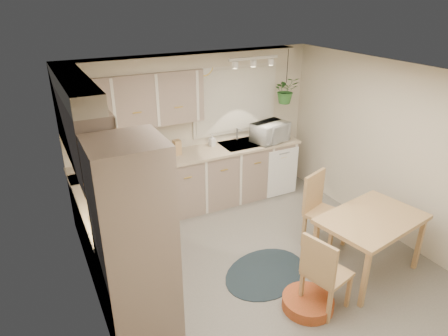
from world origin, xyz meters
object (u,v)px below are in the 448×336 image
at_px(braided_rug, 266,273).
at_px(microwave, 270,130).
at_px(chair_back, 326,213).
at_px(pet_bed, 308,303).
at_px(chair_left, 327,271).
at_px(dining_table, 368,245).

xyz_separation_m(braided_rug, microwave, (1.21, 1.84, 1.13)).
bearing_deg(braided_rug, chair_back, 8.46).
distance_m(pet_bed, microwave, 2.98).
distance_m(chair_left, chair_back, 1.18).
height_order(dining_table, braided_rug, dining_table).
distance_m(braided_rug, pet_bed, 0.71).
xyz_separation_m(chair_left, braided_rug, (-0.27, 0.76, -0.47)).
distance_m(chair_left, braided_rug, 0.93).
bearing_deg(chair_back, chair_left, 30.14).
bearing_deg(pet_bed, braided_rug, 97.71).
distance_m(braided_rug, microwave, 2.48).
distance_m(dining_table, braided_rug, 1.29).
height_order(dining_table, chair_back, chair_back).
bearing_deg(dining_table, chair_back, 98.07).
bearing_deg(dining_table, braided_rug, 155.46).
height_order(dining_table, pet_bed, dining_table).
xyz_separation_m(chair_back, braided_rug, (-1.03, -0.15, -0.51)).
height_order(dining_table, microwave, microwave).
bearing_deg(dining_table, microwave, 87.91).
bearing_deg(microwave, pet_bed, -127.77).
bearing_deg(microwave, dining_table, -106.29).
xyz_separation_m(dining_table, microwave, (0.09, 2.36, 0.75)).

